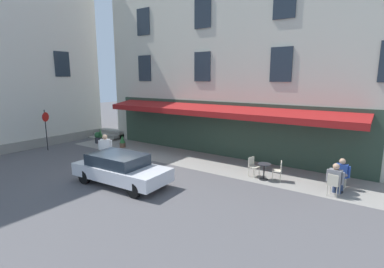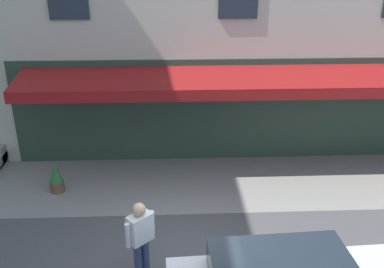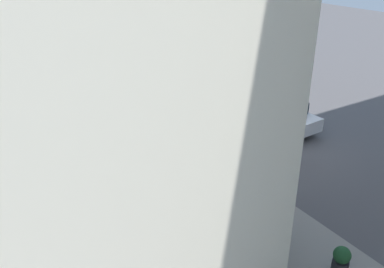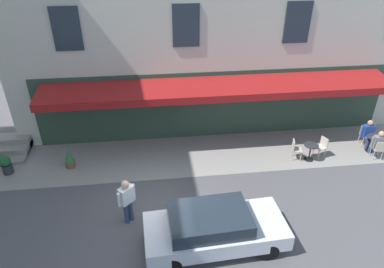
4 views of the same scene
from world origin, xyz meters
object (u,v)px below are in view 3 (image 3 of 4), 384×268
cafe_chair_cream_corner_left (97,85)px  parked_car_white (271,111)px  cafe_chair_cream_corner_right (141,103)px  cafe_chair_cream_by_window (129,96)px  cafe_table_mid_terrace (108,85)px  walking_pedestrian_in_white (293,134)px  cafe_table_near_entrance (138,100)px  potted_plant_under_sign (269,211)px  potted_plant_by_steps (341,261)px  seated_patron_in_blue (101,82)px  cafe_chair_cream_under_awning (120,82)px  seated_companion_in_grey (116,80)px

cafe_chair_cream_corner_left → parked_car_white: size_ratio=0.21×
cafe_chair_cream_corner_right → cafe_chair_cream_by_window: same height
cafe_table_mid_terrace → walking_pedestrian_in_white: bearing=16.2°
cafe_chair_cream_corner_right → cafe_table_near_entrance: bearing=165.5°
potted_plant_under_sign → potted_plant_by_steps: (2.43, 0.12, 0.00)m
cafe_table_mid_terrace → cafe_chair_cream_corner_left: 0.63m
cafe_table_mid_terrace → seated_patron_in_blue: 0.46m
cafe_table_near_entrance → walking_pedestrian_in_white: bearing=20.0°
potted_plant_under_sign → parked_car_white: bearing=137.6°
potted_plant_under_sign → potted_plant_by_steps: bearing=2.8°
potted_plant_by_steps → parked_car_white: (-7.62, 4.61, 0.30)m
cafe_chair_cream_by_window → potted_plant_under_sign: cafe_chair_cream_by_window is taller
cafe_table_mid_terrace → potted_plant_under_sign: bearing=-1.5°
cafe_table_mid_terrace → walking_pedestrian_in_white: 10.97m
cafe_chair_cream_by_window → cafe_chair_cream_corner_left: size_ratio=1.00×
cafe_chair_cream_under_awning → seated_patron_in_blue: 1.06m
cafe_chair_cream_by_window → seated_companion_in_grey: 2.36m
seated_patron_in_blue → cafe_chair_cream_under_awning: bearing=83.9°
cafe_table_mid_terrace → seated_patron_in_blue: (-0.01, -0.42, 0.20)m
cafe_chair_cream_under_awning → seated_companion_in_grey: bearing=-99.4°
cafe_chair_cream_corner_left → parked_car_white: parked_car_white is taller
potted_plant_under_sign → seated_patron_in_blue: bearing=-179.6°
cafe_chair_cream_under_awning → potted_plant_under_sign: cafe_chair_cream_under_awning is taller
seated_companion_in_grey → parked_car_white: (7.81, 3.98, 0.01)m
seated_patron_in_blue → seated_companion_in_grey: 0.83m
seated_companion_in_grey → potted_plant_by_steps: bearing=-2.3°
potted_plant_by_steps → cafe_chair_cream_corner_right: bearing=178.1°
cafe_chair_cream_under_awning → seated_patron_in_blue: (-0.11, -1.04, 0.14)m
cafe_chair_cream_corner_right → potted_plant_by_steps: (11.89, -0.39, -0.14)m
cafe_table_mid_terrace → potted_plant_under_sign: size_ratio=0.90×
seated_companion_in_grey → potted_plant_by_steps: (15.43, -0.63, -0.29)m
cafe_chair_cream_by_window → potted_plant_under_sign: bearing=-2.5°
cafe_chair_cream_under_awning → seated_companion_in_grey: seated_companion_in_grey is taller
potted_plant_by_steps → parked_car_white: bearing=148.8°
walking_pedestrian_in_white → cafe_table_near_entrance: bearing=-160.0°
cafe_chair_cream_by_window → walking_pedestrian_in_white: (8.12, 2.94, 0.44)m
cafe_chair_cream_corner_right → cafe_chair_cream_corner_left: bearing=-167.6°
cafe_chair_cream_corner_right → seated_companion_in_grey: 3.55m
cafe_table_near_entrance → seated_companion_in_grey: size_ratio=0.58×
parked_car_white → seated_companion_in_grey: bearing=-153.0°
cafe_table_near_entrance → seated_patron_in_blue: size_ratio=0.58×
cafe_table_mid_terrace → seated_patron_in_blue: seated_patron_in_blue is taller
cafe_chair_cream_corner_left → seated_patron_in_blue: 0.26m
seated_patron_in_blue → potted_plant_by_steps: bearing=0.7°
seated_companion_in_grey → walking_pedestrian_in_white: bearing=14.2°
cafe_chair_cream_corner_right → cafe_chair_cream_corner_left: same height
cafe_chair_cream_by_window → parked_car_white: 6.95m
cafe_table_near_entrance → cafe_table_mid_terrace: (-3.00, -0.33, 0.00)m
seated_companion_in_grey → potted_plant_by_steps: size_ratio=1.63×
cafe_chair_cream_corner_right → cafe_chair_cream_under_awning: size_ratio=1.00×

